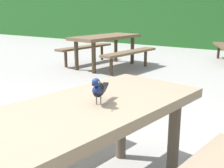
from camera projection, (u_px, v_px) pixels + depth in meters
The scene contains 3 objects.
picnic_table_foreground at pixel (83, 134), 1.79m from camera, with size 1.91×1.93×0.74m.
bird_grackle at pixel (98, 89), 1.75m from camera, with size 0.13×0.28×0.18m.
picnic_table_mid_left at pixel (106, 43), 6.58m from camera, with size 1.86×1.88×0.74m.
Camera 1 is at (1.04, -1.06, 1.32)m, focal length 44.99 mm.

